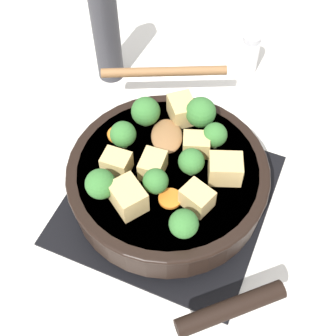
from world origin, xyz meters
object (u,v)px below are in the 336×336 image
skillet_pan (168,179)px  wooden_spoon (165,99)px  pepper_mill (106,33)px  salt_shaker (249,54)px

skillet_pan → wooden_spoon: 0.14m
pepper_mill → salt_shaker: (-0.11, 0.24, -0.06)m
skillet_pan → salt_shaker: (-0.34, 0.03, -0.02)m
salt_shaker → wooden_spoon: bearing=-20.7°
pepper_mill → skillet_pan: bearing=44.0°
skillet_pan → salt_shaker: bearing=175.7°
skillet_pan → wooden_spoon: wooden_spoon is taller
salt_shaker → pepper_mill: bearing=-65.1°
skillet_pan → pepper_mill: bearing=-136.0°
skillet_pan → salt_shaker: size_ratio=4.24×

